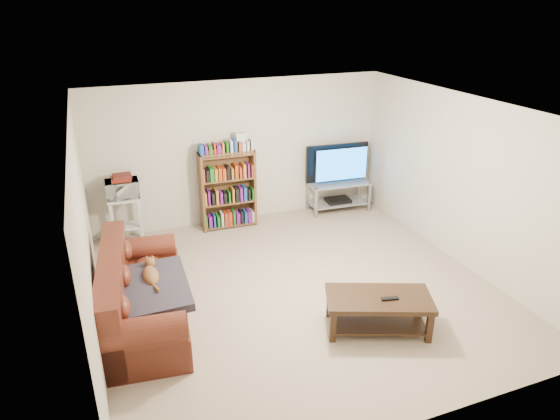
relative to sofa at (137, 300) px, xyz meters
name	(u,v)px	position (x,y,z in m)	size (l,w,h in m)	color
floor	(298,289)	(2.06, 0.01, -0.32)	(5.00, 5.00, 0.00)	tan
ceiling	(301,110)	(2.06, 0.01, 2.08)	(5.00, 5.00, 0.00)	white
wall_back	(240,152)	(2.06, 2.51, 0.88)	(5.00, 5.00, 0.00)	silver
wall_front	(420,316)	(2.06, -2.49, 0.88)	(5.00, 5.00, 0.00)	silver
wall_left	(86,238)	(-0.44, 0.01, 0.88)	(5.00, 5.00, 0.00)	silver
wall_right	(462,181)	(4.56, 0.01, 0.88)	(5.00, 5.00, 0.00)	silver
sofa	(137,300)	(0.00, 0.00, 0.00)	(1.14, 2.19, 0.90)	#5B2417
blanket	(152,288)	(0.16, -0.16, 0.21)	(0.81, 1.05, 0.10)	#322E3A
cat	(151,276)	(0.19, 0.03, 0.27)	(0.23, 0.57, 0.17)	brown
coffee_table	(378,306)	(2.58, -1.12, -0.01)	(1.34, 1.00, 0.44)	black
remote	(390,299)	(2.66, -1.21, 0.13)	(0.20, 0.05, 0.02)	black
tv_stand	(338,191)	(3.79, 2.23, 0.05)	(1.11, 0.56, 0.54)	#999EA3
television	(340,164)	(3.79, 2.23, 0.56)	(1.17, 0.15, 0.67)	black
dvd_player	(338,200)	(3.79, 2.23, -0.13)	(0.43, 0.30, 0.06)	black
bookshelf	(228,189)	(1.75, 2.27, 0.36)	(0.92, 0.31, 1.32)	brown
shelf_clutter	(232,144)	(1.85, 2.28, 1.10)	(0.67, 0.21, 0.28)	silver
microwave_stand	(126,214)	(0.09, 2.21, 0.19)	(0.50, 0.37, 0.79)	silver
microwave	(122,189)	(0.09, 2.21, 0.60)	(0.48, 0.33, 0.27)	silver
game_boxes	(121,179)	(0.09, 2.21, 0.76)	(0.29, 0.25, 0.05)	maroon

